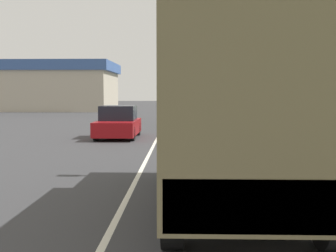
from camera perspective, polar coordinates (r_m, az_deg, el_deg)
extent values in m
plane|color=#38383A|center=(37.78, -0.03, 1.18)|extent=(180.00, 180.00, 0.00)
cube|color=silver|center=(37.78, -0.03, 1.18)|extent=(0.12, 120.00, 0.00)
cube|color=#ADAAA3|center=(37.92, 6.78, 1.25)|extent=(1.80, 120.00, 0.12)
cube|color=#4C7538|center=(38.57, 13.31, 1.14)|extent=(7.00, 120.00, 0.02)
cube|color=#606647|center=(10.22, 6.99, 1.28)|extent=(2.41, 1.87, 2.01)
cube|color=brown|center=(6.89, 9.62, 1.92)|extent=(2.41, 4.81, 2.53)
cube|color=#606647|center=(4.72, 13.54, -10.50)|extent=(2.29, 0.10, 0.60)
cube|color=red|center=(4.55, 2.32, -8.34)|extent=(0.12, 0.06, 0.12)
cylinder|color=black|center=(10.19, 1.05, -4.54)|extent=(0.30, 1.04, 1.04)
cylinder|color=black|center=(10.39, 12.81, -4.48)|extent=(0.30, 1.04, 1.04)
cylinder|color=black|center=(5.83, 0.63, -11.33)|extent=(0.30, 1.04, 1.04)
cylinder|color=black|center=(6.17, 21.00, -10.74)|extent=(0.30, 1.04, 1.04)
cylinder|color=black|center=(7.23, 0.82, -8.23)|extent=(0.30, 1.04, 1.04)
cylinder|color=black|center=(7.51, 17.31, -7.96)|extent=(0.30, 1.04, 1.04)
cube|color=maroon|center=(20.29, -6.75, -0.16)|extent=(1.84, 4.01, 0.67)
cube|color=black|center=(20.33, -6.74, 1.77)|extent=(1.62, 1.81, 0.69)
cylinder|color=black|center=(21.70, -8.40, -0.39)|extent=(0.20, 0.64, 0.64)
cylinder|color=black|center=(21.48, -4.09, -0.40)|extent=(0.20, 0.64, 0.64)
cylinder|color=black|center=(19.19, -9.73, -1.02)|extent=(0.20, 0.64, 0.64)
cylinder|color=black|center=(18.93, -4.85, -1.05)|extent=(0.20, 0.64, 0.64)
cube|color=#336B3D|center=(28.59, 3.28, 1.19)|extent=(1.79, 4.87, 0.69)
cube|color=black|center=(28.65, 3.28, 2.61)|extent=(1.58, 2.19, 0.71)
cylinder|color=black|center=(30.14, 1.68, 0.97)|extent=(0.20, 0.64, 0.64)
cylinder|color=black|center=(30.18, 4.70, 0.97)|extent=(0.20, 0.64, 0.64)
cylinder|color=black|center=(27.03, 1.69, 0.58)|extent=(0.20, 0.64, 0.64)
cylinder|color=black|center=(27.08, 5.05, 0.58)|extent=(0.20, 0.64, 0.64)
cylinder|color=gray|center=(11.31, 20.94, 9.76)|extent=(0.14, 0.14, 6.20)
cylinder|color=brown|center=(21.47, 18.28, 3.75)|extent=(0.32, 0.32, 3.87)
sphere|color=brown|center=(21.67, 18.48, 11.96)|extent=(4.22, 4.22, 4.22)
cylinder|color=#4C3D2D|center=(34.81, 12.63, 3.90)|extent=(0.28, 0.28, 3.73)
sphere|color=brown|center=(34.92, 12.72, 8.90)|extent=(4.27, 4.27, 4.27)
cube|color=#B2A893|center=(56.65, -17.40, 4.50)|extent=(19.37, 11.29, 4.86)
cube|color=#385693|center=(56.75, -17.47, 7.56)|extent=(20.14, 11.74, 1.21)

